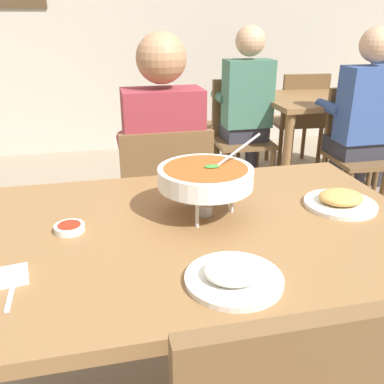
{
  "coord_description": "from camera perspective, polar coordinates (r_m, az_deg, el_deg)",
  "views": [
    {
      "loc": [
        -0.29,
        -1.13,
        1.37
      ],
      "look_at": [
        0.0,
        0.15,
        0.82
      ],
      "focal_mm": 39.76,
      "sensor_mm": 36.0,
      "label": 1
    }
  ],
  "objects": [
    {
      "name": "cafe_rear_partition",
      "position": [
        4.68,
        -10.06,
        23.88
      ],
      "size": [
        10.0,
        0.1,
        3.0
      ],
      "primitive_type": "cube",
      "color": "#BCB2A3",
      "rests_on": "ground_plane"
    },
    {
      "name": "dining_table_main",
      "position": [
        1.36,
        1.41,
        -8.36
      ],
      "size": [
        1.38,
        0.94,
        0.77
      ],
      "color": "brown",
      "rests_on": "ground_plane"
    },
    {
      "name": "chair_diner_main",
      "position": [
        2.09,
        -3.66,
        -1.66
      ],
      "size": [
        0.44,
        0.44,
        0.9
      ],
      "color": "brown",
      "rests_on": "ground_plane"
    },
    {
      "name": "diner_main",
      "position": [
        2.04,
        -3.97,
        4.77
      ],
      "size": [
        0.4,
        0.45,
        1.31
      ],
      "color": "#2D2D38",
      "rests_on": "ground_plane"
    },
    {
      "name": "curry_bowl",
      "position": [
        1.33,
        1.83,
        1.98
      ],
      "size": [
        0.33,
        0.3,
        0.26
      ],
      "color": "silver",
      "rests_on": "dining_table_main"
    },
    {
      "name": "rice_plate",
      "position": [
        1.04,
        5.46,
        -11.02
      ],
      "size": [
        0.24,
        0.24,
        0.06
      ],
      "color": "white",
      "rests_on": "dining_table_main"
    },
    {
      "name": "appetizer_plate",
      "position": [
        1.52,
        19.3,
        -1.1
      ],
      "size": [
        0.24,
        0.24,
        0.06
      ],
      "color": "white",
      "rests_on": "dining_table_main"
    },
    {
      "name": "sauce_dish",
      "position": [
        1.32,
        -16.11,
        -4.62
      ],
      "size": [
        0.09,
        0.09,
        0.02
      ],
      "color": "white",
      "rests_on": "dining_table_main"
    },
    {
      "name": "napkin_folded",
      "position": [
        1.15,
        -24.12,
        -10.47
      ],
      "size": [
        0.13,
        0.1,
        0.02
      ],
      "primitive_type": "cube",
      "rotation": [
        0.0,
        0.0,
        0.16
      ],
      "color": "white",
      "rests_on": "dining_table_main"
    },
    {
      "name": "spoon_utensil",
      "position": [
        1.1,
        -22.97,
        -11.96
      ],
      "size": [
        0.02,
        0.17,
        0.01
      ],
      "primitive_type": "cube",
      "rotation": [
        0.0,
        0.0,
        0.02
      ],
      "color": "silver",
      "rests_on": "dining_table_main"
    },
    {
      "name": "dining_table_far",
      "position": [
        3.65,
        17.08,
        9.98
      ],
      "size": [
        1.0,
        0.8,
        0.77
      ],
      "color": "brown",
      "rests_on": "ground_plane"
    },
    {
      "name": "chair_bg_left",
      "position": [
        3.5,
        6.45,
        8.26
      ],
      "size": [
        0.46,
        0.46,
        0.9
      ],
      "color": "brown",
      "rests_on": "ground_plane"
    },
    {
      "name": "chair_bg_middle",
      "position": [
        3.28,
        21.39,
        5.87
      ],
      "size": [
        0.47,
        0.47,
        0.9
      ],
      "color": "brown",
      "rests_on": "ground_plane"
    },
    {
      "name": "chair_bg_corner",
      "position": [
        3.95,
        6.35,
        9.88
      ],
      "size": [
        0.48,
        0.48,
        0.9
      ],
      "color": "brown",
      "rests_on": "ground_plane"
    },
    {
      "name": "chair_bg_window",
      "position": [
        4.11,
        14.15,
        9.85
      ],
      "size": [
        0.47,
        0.47,
        0.9
      ],
      "color": "brown",
      "rests_on": "ground_plane"
    },
    {
      "name": "patron_bg_left",
      "position": [
        3.38,
        7.2,
        11.8
      ],
      "size": [
        0.4,
        0.45,
        1.31
      ],
      "color": "#2D2D38",
      "rests_on": "ground_plane"
    },
    {
      "name": "patron_bg_middle",
      "position": [
        3.15,
        21.89,
        9.61
      ],
      "size": [
        0.4,
        0.45,
        1.31
      ],
      "color": "#2D2D38",
      "rests_on": "ground_plane"
    }
  ]
}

